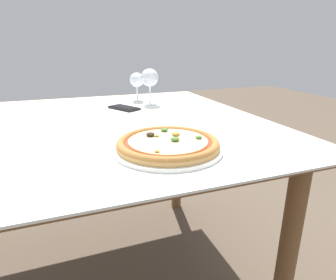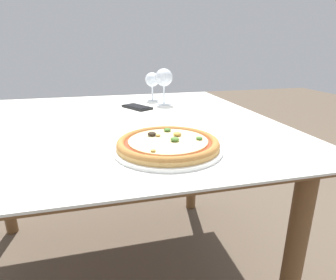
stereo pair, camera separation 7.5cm
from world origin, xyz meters
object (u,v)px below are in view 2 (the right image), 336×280
object	(u,v)px
wine_glass_far_left	(152,81)
dining_table	(103,141)
wine_glass_far_right	(164,79)
cell_phone	(137,107)
pizza_plate	(168,144)

from	to	relation	value
wine_glass_far_left	dining_table	bearing A→B (deg)	-125.40
wine_glass_far_right	cell_phone	bearing A→B (deg)	-155.43
dining_table	cell_phone	xyz separation A→B (m)	(0.17, 0.21, 0.08)
pizza_plate	cell_phone	size ratio (longest dim) A/B	1.84
dining_table	wine_glass_far_right	bearing A→B (deg)	41.48
dining_table	wine_glass_far_left	bearing A→B (deg)	54.60
wine_glass_far_right	cell_phone	xyz separation A→B (m)	(-0.14, -0.06, -0.12)
wine_glass_far_right	wine_glass_far_left	bearing A→B (deg)	107.61
dining_table	wine_glass_far_left	distance (m)	0.50
wine_glass_far_left	wine_glass_far_right	distance (m)	0.12
pizza_plate	cell_phone	distance (m)	0.56
wine_glass_far_left	cell_phone	size ratio (longest dim) A/B	0.89
dining_table	cell_phone	world-z (taller)	cell_phone
wine_glass_far_left	cell_phone	distance (m)	0.23
wine_glass_far_right	pizza_plate	bearing A→B (deg)	-102.43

